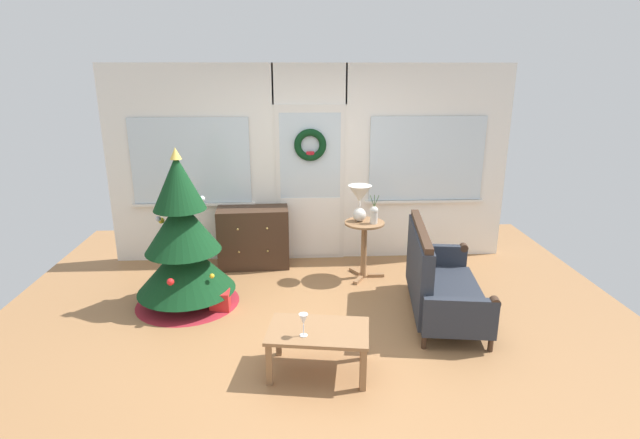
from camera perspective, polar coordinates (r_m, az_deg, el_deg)
ground_plane at (r=4.94m, az=-0.25°, el=-13.08°), size 6.76×6.76×0.00m
back_wall_with_door at (r=6.46m, az=-1.15°, el=6.38°), size 5.20×0.19×2.55m
christmas_tree at (r=5.47m, az=-15.50°, el=-3.07°), size 1.12×1.12×1.72m
dresser_cabinet at (r=6.43m, az=-7.69°, el=-2.07°), size 0.92×0.48×0.78m
settee_sofa at (r=5.28m, az=13.34°, el=-6.94°), size 0.89×1.56×0.96m
side_table at (r=6.00m, az=5.12°, el=-2.20°), size 0.50×0.48×0.72m
table_lamp at (r=5.89m, az=4.61°, el=2.46°), size 0.28×0.28×0.44m
flower_vase at (r=5.86m, az=6.25°, el=0.64°), size 0.11×0.10×0.35m
coffee_table at (r=4.24m, az=-0.20°, el=-13.28°), size 0.91×0.64×0.40m
wine_glass at (r=4.05m, az=-1.92°, el=-11.53°), size 0.08×0.08×0.20m
gift_box at (r=5.45m, az=-11.48°, el=-9.16°), size 0.21×0.19×0.21m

